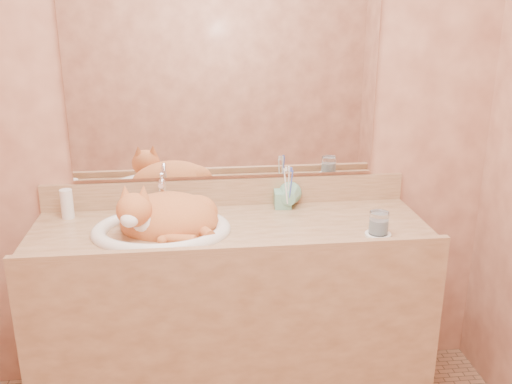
{
  "coord_description": "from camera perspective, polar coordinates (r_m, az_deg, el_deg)",
  "views": [
    {
      "loc": [
        -0.14,
        -1.41,
        1.71
      ],
      "look_at": [
        0.1,
        0.7,
        1.0
      ],
      "focal_mm": 40.0,
      "sensor_mm": 36.0,
      "label": 1
    }
  ],
  "objects": [
    {
      "name": "water_glass",
      "position": [
        2.25,
        12.18,
        -3.04
      ],
      "size": [
        0.07,
        0.07,
        0.09
      ],
      "primitive_type": "cylinder",
      "color": "silver",
      "rests_on": "saucer"
    },
    {
      "name": "sink_basin",
      "position": [
        2.26,
        -9.53,
        -1.98
      ],
      "size": [
        0.61,
        0.54,
        0.17
      ],
      "primitive_type": null,
      "rotation": [
        0.0,
        0.0,
        -0.19
      ],
      "color": "white",
      "rests_on": "vanity_counter"
    },
    {
      "name": "toothbrushes",
      "position": [
        2.44,
        3.27,
        0.74
      ],
      "size": [
        0.03,
        0.03,
        0.2
      ],
      "primitive_type": null,
      "color": "white",
      "rests_on": "toothbrush_cup"
    },
    {
      "name": "cat",
      "position": [
        2.28,
        -9.13,
        -2.31
      ],
      "size": [
        0.43,
        0.37,
        0.22
      ],
      "primitive_type": null,
      "rotation": [
        0.0,
        0.0,
        -0.11
      ],
      "color": "#B6592A",
      "rests_on": "sink_basin"
    },
    {
      "name": "saucer",
      "position": [
        2.27,
        12.1,
        -4.19
      ],
      "size": [
        0.1,
        0.1,
        0.01
      ],
      "primitive_type": "cylinder",
      "color": "white",
      "rests_on": "vanity_counter"
    },
    {
      "name": "soap_dispenser",
      "position": [
        2.46,
        2.78,
        -0.05
      ],
      "size": [
        0.08,
        0.08,
        0.16
      ],
      "primitive_type": "imported",
      "rotation": [
        0.0,
        0.0,
        -0.07
      ],
      "color": "#6EB093",
      "rests_on": "vanity_counter"
    },
    {
      "name": "faucet",
      "position": [
        2.45,
        -9.32,
        -0.33
      ],
      "size": [
        0.08,
        0.12,
        0.16
      ],
      "primitive_type": null,
      "rotation": [
        0.0,
        0.0,
        -0.34
      ],
      "color": "white",
      "rests_on": "vanity_counter"
    },
    {
      "name": "mirror",
      "position": [
        2.42,
        -3.18,
        10.81
      ],
      "size": [
        1.3,
        0.02,
        0.8
      ],
      "primitive_type": "cube",
      "color": "white",
      "rests_on": "wall_back"
    },
    {
      "name": "toothbrush_cup",
      "position": [
        2.46,
        3.24,
        -0.83
      ],
      "size": [
        0.13,
        0.13,
        0.1
      ],
      "primitive_type": "imported",
      "rotation": [
        0.0,
        0.0,
        -0.25
      ],
      "color": "#6EB093",
      "rests_on": "vanity_counter"
    },
    {
      "name": "lotion_bottle",
      "position": [
        2.51,
        -18.38,
        -1.14
      ],
      "size": [
        0.05,
        0.05,
        0.12
      ],
      "primitive_type": "cylinder",
      "color": "white",
      "rests_on": "vanity_counter"
    },
    {
      "name": "vanity_counter",
      "position": [
        2.5,
        -2.4,
        -12.58
      ],
      "size": [
        1.6,
        0.55,
        0.85
      ],
      "primitive_type": null,
      "color": "brown",
      "rests_on": "floor"
    },
    {
      "name": "wall_back",
      "position": [
        2.46,
        -3.14,
        7.61
      ],
      "size": [
        2.4,
        0.02,
        2.5
      ],
      "primitive_type": "cube",
      "color": "#995B45",
      "rests_on": "ground"
    }
  ]
}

